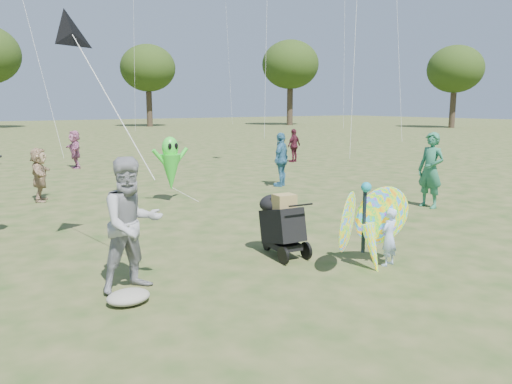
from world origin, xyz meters
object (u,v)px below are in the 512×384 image
at_px(jogging_stroller, 281,221).
at_px(alien_kite, 171,166).
at_px(crowd_h, 294,145).
at_px(butterfly_kite, 367,228).
at_px(adult_man, 132,224).
at_px(crowd_c, 281,160).
at_px(crowd_f, 431,170).
at_px(crowd_j, 75,149).
at_px(child_girl, 389,237).
at_px(crowd_d, 40,175).

relative_size(jogging_stroller, alien_kite, 0.63).
distance_m(crowd_h, butterfly_kite, 14.84).
xyz_separation_m(butterfly_kite, alien_kite, (-0.19, 6.79, 0.30)).
relative_size(adult_man, alien_kite, 1.08).
distance_m(butterfly_kite, alien_kite, 6.80).
relative_size(crowd_h, jogging_stroller, 1.36).
height_order(crowd_c, crowd_f, crowd_f).
height_order(crowd_h, jogging_stroller, crowd_h).
bearing_deg(jogging_stroller, butterfly_kite, -54.81).
xyz_separation_m(crowd_j, butterfly_kite, (0.38, -15.51, -0.10)).
relative_size(child_girl, adult_man, 0.50).
relative_size(crowd_j, jogging_stroller, 1.41).
height_order(child_girl, crowd_d, crowd_d).
distance_m(crowd_j, jogging_stroller, 14.21).
bearing_deg(crowd_h, child_girl, 40.31).
distance_m(crowd_c, crowd_d, 7.04).
bearing_deg(crowd_h, butterfly_kite, 38.79).
distance_m(crowd_d, jogging_stroller, 7.92).
relative_size(crowd_d, crowd_f, 0.76).
distance_m(crowd_d, crowd_j, 7.15).
bearing_deg(alien_kite, crowd_c, 6.14).
bearing_deg(child_girl, crowd_j, -96.95).
distance_m(crowd_c, crowd_f, 4.87).
bearing_deg(crowd_d, jogging_stroller, -146.09).
height_order(child_girl, crowd_c, crowd_c).
bearing_deg(crowd_j, crowd_c, 30.44).
distance_m(crowd_j, butterfly_kite, 15.52).
xyz_separation_m(crowd_h, crowd_j, (-8.73, 3.25, 0.02)).
distance_m(crowd_f, crowd_h, 10.39).
bearing_deg(crowd_d, crowd_f, -112.21).
bearing_deg(jogging_stroller, crowd_h, 57.18).
height_order(adult_man, crowd_h, adult_man).
bearing_deg(alien_kite, butterfly_kite, -88.37).
bearing_deg(jogging_stroller, crowd_j, 95.46).
height_order(crowd_j, jogging_stroller, crowd_j).
distance_m(crowd_f, crowd_j, 14.06).
relative_size(adult_man, butterfly_kite, 1.08).
bearing_deg(adult_man, child_girl, -24.41).
height_order(crowd_c, crowd_j, crowd_c).
distance_m(child_girl, adult_man, 4.01).
relative_size(crowd_d, alien_kite, 0.83).
xyz_separation_m(crowd_d, alien_kite, (2.85, -2.09, 0.25)).
bearing_deg(alien_kite, crowd_h, 32.63).
bearing_deg(crowd_c, child_girl, 32.42).
bearing_deg(adult_man, crowd_c, 34.79).
distance_m(jogging_stroller, butterfly_kite, 1.49).
relative_size(crowd_f, crowd_j, 1.23).
bearing_deg(crowd_h, crowd_d, -0.41).
bearing_deg(crowd_c, crowd_d, -46.39).
bearing_deg(crowd_c, jogging_stroller, 19.96).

